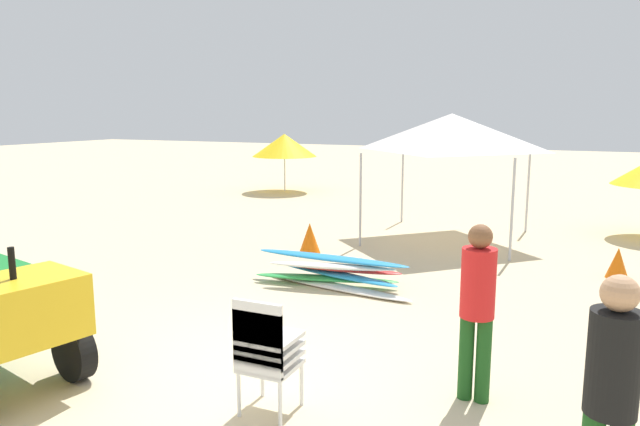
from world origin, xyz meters
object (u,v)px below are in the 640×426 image
(beach_umbrella_left, at_px, (284,145))
(traffic_cone_far, at_px, (310,238))
(lifeguard_near_left, at_px, (611,389))
(traffic_cone_near, at_px, (618,263))
(lifeguard_near_center, at_px, (477,301))
(popup_canopy, at_px, (451,132))
(surfboard_pile, at_px, (333,272))
(stacked_plastic_chairs, at_px, (265,347))

(beach_umbrella_left, distance_m, traffic_cone_far, 9.11)
(beach_umbrella_left, height_order, traffic_cone_far, beach_umbrella_left)
(lifeguard_near_left, distance_m, traffic_cone_far, 8.01)
(traffic_cone_near, bearing_deg, beach_umbrella_left, 144.21)
(lifeguard_near_center, bearing_deg, popup_canopy, 104.26)
(surfboard_pile, relative_size, lifeguard_near_left, 1.59)
(lifeguard_near_left, xyz_separation_m, beach_umbrella_left, (-9.67, 13.93, 0.58))
(stacked_plastic_chairs, height_order, popup_canopy, popup_canopy)
(beach_umbrella_left, distance_m, traffic_cone_near, 12.41)
(lifeguard_near_left, distance_m, popup_canopy, 9.19)
(surfboard_pile, height_order, beach_umbrella_left, beach_umbrella_left)
(surfboard_pile, xyz_separation_m, lifeguard_near_center, (2.67, -2.83, 0.75))
(stacked_plastic_chairs, relative_size, traffic_cone_near, 2.16)
(traffic_cone_far, bearing_deg, lifeguard_near_center, -49.82)
(lifeguard_near_center, bearing_deg, lifeguard_near_left, -54.44)
(lifeguard_near_left, xyz_separation_m, traffic_cone_far, (-5.04, 6.19, -0.71))
(surfboard_pile, bearing_deg, stacked_plastic_chairs, -75.38)
(popup_canopy, bearing_deg, lifeguard_near_left, -71.51)
(lifeguard_near_left, xyz_separation_m, traffic_cone_near, (0.34, 6.72, -0.75))
(lifeguard_near_left, distance_m, lifeguard_near_center, 1.85)
(lifeguard_near_center, distance_m, traffic_cone_near, 5.45)
(beach_umbrella_left, bearing_deg, surfboard_pile, -58.33)
(lifeguard_near_center, distance_m, beach_umbrella_left, 15.12)
(stacked_plastic_chairs, height_order, surfboard_pile, stacked_plastic_chairs)
(lifeguard_near_left, height_order, lifeguard_near_center, lifeguard_near_left)
(stacked_plastic_chairs, distance_m, popup_canopy, 8.37)
(stacked_plastic_chairs, relative_size, lifeguard_near_left, 0.64)
(popup_canopy, xyz_separation_m, traffic_cone_far, (-2.15, -2.44, -1.99))
(lifeguard_near_center, bearing_deg, beach_umbrella_left, 124.67)
(popup_canopy, bearing_deg, lifeguard_near_center, -75.74)
(popup_canopy, xyz_separation_m, traffic_cone_near, (3.23, -1.92, -2.03))
(surfboard_pile, bearing_deg, beach_umbrella_left, 121.67)
(stacked_plastic_chairs, bearing_deg, lifeguard_near_left, -8.78)
(popup_canopy, bearing_deg, traffic_cone_near, -30.71)
(stacked_plastic_chairs, relative_size, lifeguard_near_center, 0.65)
(popup_canopy, distance_m, beach_umbrella_left, 8.64)
(stacked_plastic_chairs, distance_m, beach_umbrella_left, 15.22)
(surfboard_pile, relative_size, lifeguard_near_center, 1.62)
(lifeguard_near_center, xyz_separation_m, beach_umbrella_left, (-8.60, 12.43, 0.60))
(stacked_plastic_chairs, bearing_deg, lifeguard_near_center, 33.20)
(beach_umbrella_left, bearing_deg, traffic_cone_far, -59.08)
(beach_umbrella_left, bearing_deg, lifeguard_near_center, -55.33)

